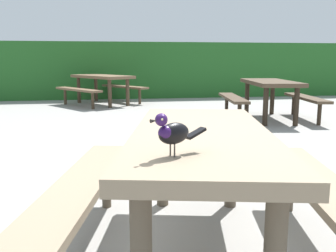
{
  "coord_description": "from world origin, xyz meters",
  "views": [
    {
      "loc": [
        -0.21,
        -2.28,
        1.14
      ],
      "look_at": [
        0.06,
        -0.66,
        0.84
      ],
      "focal_mm": 39.58,
      "sensor_mm": 36.0,
      "label": 1
    }
  ],
  "objects_px": {
    "picnic_table_foreground": "(201,161)",
    "bird_grackle": "(172,132)",
    "picnic_table_mid_left": "(102,83)",
    "picnic_table_mid_right": "(270,90)"
  },
  "relations": [
    {
      "from": "picnic_table_foreground",
      "to": "picnic_table_mid_left",
      "type": "relative_size",
      "value": 0.86
    },
    {
      "from": "bird_grackle",
      "to": "picnic_table_foreground",
      "type": "bearing_deg",
      "value": 63.96
    },
    {
      "from": "picnic_table_foreground",
      "to": "picnic_table_mid_left",
      "type": "distance_m",
      "value": 7.6
    },
    {
      "from": "bird_grackle",
      "to": "picnic_table_mid_right",
      "type": "relative_size",
      "value": 0.14
    },
    {
      "from": "picnic_table_foreground",
      "to": "bird_grackle",
      "type": "xyz_separation_m",
      "value": [
        -0.27,
        -0.54,
        0.29
      ]
    },
    {
      "from": "picnic_table_foreground",
      "to": "bird_grackle",
      "type": "bearing_deg",
      "value": -116.04
    },
    {
      "from": "picnic_table_foreground",
      "to": "picnic_table_mid_right",
      "type": "height_order",
      "value": "same"
    },
    {
      "from": "picnic_table_foreground",
      "to": "bird_grackle",
      "type": "height_order",
      "value": "bird_grackle"
    },
    {
      "from": "picnic_table_foreground",
      "to": "picnic_table_mid_right",
      "type": "distance_m",
      "value": 5.24
    },
    {
      "from": "picnic_table_mid_left",
      "to": "bird_grackle",
      "type": "bearing_deg",
      "value": -87.29
    }
  ]
}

